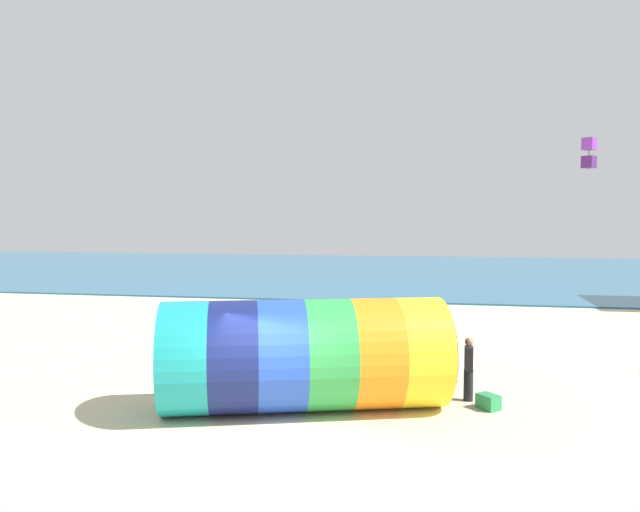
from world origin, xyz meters
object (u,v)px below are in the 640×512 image
giant_inflatable_tube (305,355)px  kite_handler (469,369)px  cooler_box (488,402)px  kite_purple_box (589,153)px

giant_inflatable_tube → kite_handler: size_ratio=4.48×
giant_inflatable_tube → cooler_box: (4.32, 0.85, -1.15)m
kite_purple_box → cooler_box: (-4.23, -9.59, -6.83)m
kite_purple_box → cooler_box: size_ratio=2.30×
giant_inflatable_tube → kite_purple_box: 14.65m
cooler_box → giant_inflatable_tube: bearing=-168.8°
giant_inflatable_tube → cooler_box: giant_inflatable_tube is taller
giant_inflatable_tube → kite_purple_box: (8.55, 10.45, 5.68)m
kite_handler → cooler_box: size_ratio=3.09×
giant_inflatable_tube → kite_purple_box: bearing=50.7°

